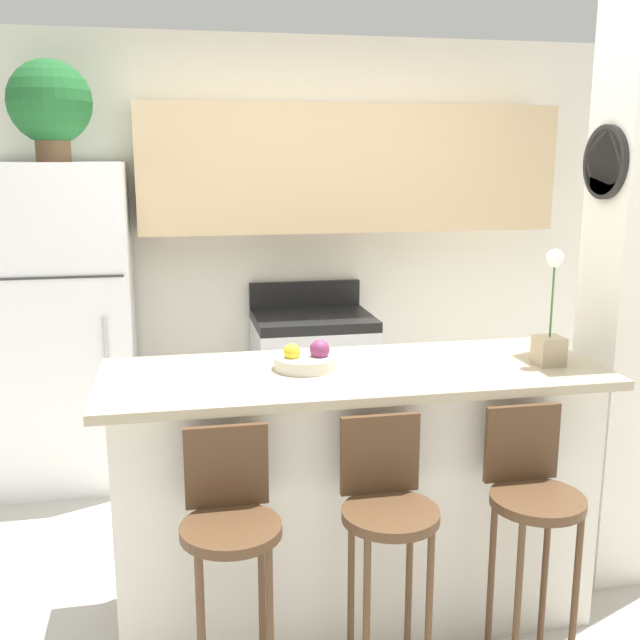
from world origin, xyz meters
The scene contains 13 objects.
ground_plane centered at (0.00, 0.00, 0.00)m, with size 14.00×14.00×0.00m, color beige.
wall_back centered at (0.16, 1.87, 1.48)m, with size 5.60×0.38×2.55m.
pillar_right centered at (1.24, 0.08, 1.28)m, with size 0.38×0.32×2.55m.
counter_bar centered at (0.00, 0.00, 0.52)m, with size 1.94×0.71×1.03m.
refrigerator centered at (-1.27, 1.59, 0.90)m, with size 0.73×0.63×1.81m.
stove_range centered at (0.14, 1.61, 0.46)m, with size 0.70×0.59×1.07m.
bar_stool_left centered at (-0.52, -0.48, 0.65)m, with size 0.33×0.33×0.98m.
bar_stool_mid centered at (0.00, -0.48, 0.65)m, with size 0.33×0.33×0.98m.
bar_stool_right centered at (0.52, -0.48, 0.65)m, with size 0.33×0.33×0.98m.
potted_plant_on_fridge centered at (-1.27, 1.59, 2.11)m, with size 0.44×0.44×0.53m.
orchid_vase centered at (0.77, -0.08, 1.17)m, with size 0.11×0.11×0.46m.
fruit_bowl centered at (-0.18, 0.05, 1.07)m, with size 0.24×0.24×0.11m.
trash_bin centered at (-0.68, 1.39, 0.19)m, with size 0.28×0.28×0.38m.
Camera 1 is at (-0.67, -2.70, 1.83)m, focal length 42.00 mm.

